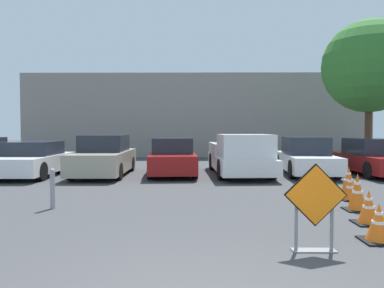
# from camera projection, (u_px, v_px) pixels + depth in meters

# --- Properties ---
(ground_plane) EXTENTS (96.00, 96.00, 0.00)m
(ground_plane) POSITION_uv_depth(u_px,v_px,m) (197.00, 179.00, 13.52)
(ground_plane) COLOR #3D3D3F
(road_closed_sign) EXTENTS (0.92, 0.20, 1.30)m
(road_closed_sign) POSITION_uv_depth(u_px,v_px,m) (315.00, 204.00, 5.43)
(road_closed_sign) COLOR black
(road_closed_sign) RESTS_ON ground_plane
(traffic_cone_nearest) EXTENTS (0.52, 0.52, 0.62)m
(traffic_cone_nearest) POSITION_uv_depth(u_px,v_px,m) (379.00, 223.00, 5.94)
(traffic_cone_nearest) COLOR black
(traffic_cone_nearest) RESTS_ON ground_plane
(traffic_cone_second) EXTENTS (0.52, 0.52, 0.65)m
(traffic_cone_second) POSITION_uv_depth(u_px,v_px,m) (369.00, 208.00, 7.06)
(traffic_cone_second) COLOR black
(traffic_cone_second) RESTS_ON ground_plane
(traffic_cone_third) EXTENTS (0.53, 0.53, 0.83)m
(traffic_cone_third) POSITION_uv_depth(u_px,v_px,m) (357.00, 192.00, 8.23)
(traffic_cone_third) COLOR black
(traffic_cone_third) RESTS_ON ground_plane
(traffic_cone_fourth) EXTENTS (0.39, 0.39, 0.67)m
(traffic_cone_fourth) POSITION_uv_depth(u_px,v_px,m) (350.00, 188.00, 9.39)
(traffic_cone_fourth) COLOR black
(traffic_cone_fourth) RESTS_ON ground_plane
(traffic_cone_fifth) EXTENTS (0.54, 0.54, 0.75)m
(traffic_cone_fifth) POSITION_uv_depth(u_px,v_px,m) (349.00, 180.00, 10.43)
(traffic_cone_fifth) COLOR black
(traffic_cone_fifth) RESTS_ON ground_plane
(parked_car_second) EXTENTS (1.95, 4.30, 1.32)m
(parked_car_second) POSITION_uv_depth(u_px,v_px,m) (33.00, 160.00, 14.27)
(parked_car_second) COLOR white
(parked_car_second) RESTS_ON ground_plane
(parked_car_third) EXTENTS (1.93, 4.63, 1.56)m
(parked_car_third) POSITION_uv_depth(u_px,v_px,m) (104.00, 157.00, 14.56)
(parked_car_third) COLOR #A39984
(parked_car_third) RESTS_ON ground_plane
(parked_car_fourth) EXTENTS (2.02, 4.15, 1.45)m
(parked_car_fourth) POSITION_uv_depth(u_px,v_px,m) (172.00, 158.00, 14.71)
(parked_car_fourth) COLOR maroon
(parked_car_fourth) RESTS_ON ground_plane
(pickup_truck) EXTENTS (2.27, 5.46, 1.60)m
(pickup_truck) POSITION_uv_depth(u_px,v_px,m) (241.00, 157.00, 14.47)
(pickup_truck) COLOR silver
(pickup_truck) RESTS_ON ground_plane
(parked_car_fifth) EXTENTS (2.03, 4.72, 1.48)m
(parked_car_fifth) POSITION_uv_depth(u_px,v_px,m) (306.00, 157.00, 14.87)
(parked_car_fifth) COLOR white
(parked_car_fifth) RESTS_ON ground_plane
(parked_car_sixth) EXTENTS (2.02, 4.45, 1.43)m
(parked_car_sixth) POSITION_uv_depth(u_px,v_px,m) (373.00, 158.00, 14.76)
(parked_car_sixth) COLOR maroon
(parked_car_sixth) RESTS_ON ground_plane
(bollard_nearest) EXTENTS (0.12, 0.12, 0.91)m
(bollard_nearest) POSITION_uv_depth(u_px,v_px,m) (53.00, 187.00, 8.42)
(bollard_nearest) COLOR gray
(bollard_nearest) RESTS_ON ground_plane
(building_facade_backdrop) EXTENTS (22.33, 5.00, 5.36)m
(building_facade_backdrop) POSITION_uv_depth(u_px,v_px,m) (196.00, 116.00, 26.13)
(building_facade_backdrop) COLOR gray
(building_facade_backdrop) RESTS_ON ground_plane
(street_tree_behind_lot) EXTENTS (4.34, 4.34, 6.92)m
(street_tree_behind_lot) POSITION_uv_depth(u_px,v_px,m) (369.00, 66.00, 17.56)
(street_tree_behind_lot) COLOR #513823
(street_tree_behind_lot) RESTS_ON ground_plane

